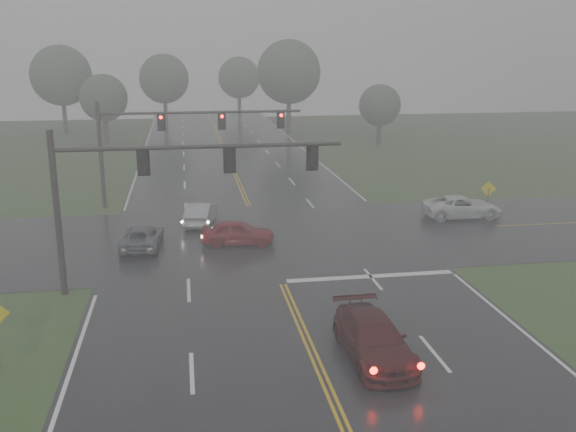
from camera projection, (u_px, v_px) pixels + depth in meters
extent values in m
cube|color=black|center=(267.00, 248.00, 36.65)|extent=(18.00, 160.00, 0.02)
cube|color=black|center=(262.00, 238.00, 38.56)|extent=(120.00, 14.00, 0.02)
cube|color=white|center=(371.00, 277.00, 32.01)|extent=(8.50, 0.50, 0.01)
imported|color=#3F0B0C|center=(373.00, 358.00, 23.69)|extent=(2.26, 5.28, 1.52)
imported|color=maroon|center=(238.00, 245.00, 37.21)|extent=(4.42, 2.31, 1.44)
imported|color=#9DA0A4|center=(201.00, 224.00, 41.42)|extent=(2.35, 4.63, 1.46)
imported|color=#4D5054|center=(143.00, 248.00, 36.63)|extent=(2.45, 4.70, 1.26)
imported|color=silver|center=(461.00, 217.00, 43.10)|extent=(5.32, 2.61, 1.45)
cylinder|color=black|center=(57.00, 215.00, 28.85)|extent=(0.30, 0.30, 7.63)
cylinder|color=black|center=(51.00, 149.00, 28.09)|extent=(0.19, 0.19, 0.85)
cylinder|color=black|center=(201.00, 147.00, 29.12)|extent=(13.03, 0.19, 0.19)
cube|color=black|center=(143.00, 162.00, 28.87)|extent=(0.36, 0.30, 1.11)
cube|color=black|center=(143.00, 162.00, 29.04)|extent=(0.58, 0.03, 1.32)
cube|color=black|center=(230.00, 160.00, 29.48)|extent=(0.36, 0.30, 1.11)
cube|color=black|center=(230.00, 159.00, 29.65)|extent=(0.58, 0.03, 1.32)
cube|color=black|center=(313.00, 157.00, 30.10)|extent=(0.36, 0.30, 1.11)
cube|color=black|center=(312.00, 157.00, 30.26)|extent=(0.58, 0.03, 1.32)
cylinder|color=black|center=(101.00, 155.00, 44.89)|extent=(0.29, 0.29, 7.51)
cylinder|color=black|center=(98.00, 113.00, 44.14)|extent=(0.19, 0.19, 0.83)
cylinder|color=black|center=(202.00, 112.00, 45.26)|extent=(14.19, 0.19, 0.19)
cube|color=black|center=(161.00, 122.00, 44.98)|extent=(0.35, 0.29, 1.09)
cube|color=black|center=(161.00, 122.00, 45.14)|extent=(0.57, 0.03, 1.30)
cylinder|color=#FF0C05|center=(161.00, 117.00, 44.73)|extent=(0.23, 0.06, 0.23)
cube|color=black|center=(222.00, 121.00, 45.64)|extent=(0.35, 0.29, 1.09)
cube|color=black|center=(222.00, 121.00, 45.80)|extent=(0.57, 0.03, 1.30)
cylinder|color=#FF0C05|center=(222.00, 116.00, 45.40)|extent=(0.23, 0.06, 0.23)
cube|color=black|center=(281.00, 120.00, 46.31)|extent=(0.35, 0.29, 1.09)
cube|color=black|center=(281.00, 120.00, 46.47)|extent=(0.57, 0.03, 1.30)
cylinder|color=#FF0C05|center=(281.00, 115.00, 46.06)|extent=(0.23, 0.06, 0.23)
cylinder|color=black|center=(488.00, 204.00, 42.66)|extent=(0.07, 0.07, 2.02)
cube|color=yellow|center=(489.00, 189.00, 42.42)|extent=(1.05, 0.25, 1.06)
cylinder|color=#312520|center=(106.00, 130.00, 75.59)|extent=(0.56, 0.56, 3.10)
sphere|color=#31462E|center=(104.00, 98.00, 74.61)|extent=(5.51, 5.51, 5.51)
cylinder|color=#312520|center=(289.00, 116.00, 83.82)|extent=(0.60, 0.60, 4.61)
sphere|color=#31462E|center=(289.00, 72.00, 82.38)|extent=(8.20, 8.20, 8.20)
cylinder|color=#312520|center=(166.00, 113.00, 91.41)|extent=(0.58, 0.58, 3.90)
sphere|color=#31462E|center=(164.00, 79.00, 90.19)|extent=(6.94, 6.94, 6.94)
cylinder|color=#312520|center=(379.00, 134.00, 73.99)|extent=(0.58, 0.58, 2.68)
sphere|color=#31462E|center=(380.00, 105.00, 73.15)|extent=(4.77, 4.77, 4.77)
cylinder|color=#312520|center=(65.00, 117.00, 83.65)|extent=(0.55, 0.55, 4.36)
sphere|color=#31462E|center=(61.00, 75.00, 82.28)|extent=(7.75, 7.75, 7.75)
cylinder|color=#312520|center=(240.00, 106.00, 102.37)|extent=(0.60, 0.60, 3.68)
sphere|color=#31462E|center=(239.00, 78.00, 101.21)|extent=(6.54, 6.54, 6.54)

